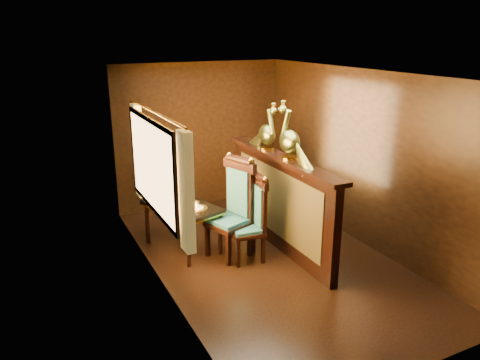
{
  "coord_description": "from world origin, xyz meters",
  "views": [
    {
      "loc": [
        -2.91,
        -4.99,
        3.0
      ],
      "look_at": [
        -0.29,
        0.34,
        1.09
      ],
      "focal_mm": 35.0,
      "sensor_mm": 36.0,
      "label": 1
    }
  ],
  "objects": [
    {
      "name": "peacock_left",
      "position": [
        0.33,
        0.11,
        1.74
      ],
      "size": [
        0.24,
        0.64,
        0.76
      ],
      "primitive_type": null,
      "color": "#194C3B",
      "rests_on": "partition"
    },
    {
      "name": "partition",
      "position": [
        0.32,
        0.3,
        0.71
      ],
      "size": [
        0.26,
        2.7,
        1.36
      ],
      "color": "black",
      "rests_on": "ground"
    },
    {
      "name": "peacock_right",
      "position": [
        0.33,
        0.71,
        1.71
      ],
      "size": [
        0.22,
        0.58,
        0.69
      ],
      "primitive_type": null,
      "color": "#194C3B",
      "rests_on": "partition"
    },
    {
      "name": "ground",
      "position": [
        0.0,
        0.0,
        0.0
      ],
      "size": [
        5.0,
        5.0,
        0.0
      ],
      "primitive_type": "plane",
      "color": "black",
      "rests_on": "ground"
    },
    {
      "name": "chair_right",
      "position": [
        -0.17,
        0.15,
        0.64
      ],
      "size": [
        0.48,
        0.5,
        1.22
      ],
      "rotation": [
        0.0,
        0.0,
        -0.11
      ],
      "color": "black",
      "rests_on": "ground"
    },
    {
      "name": "dining_table",
      "position": [
        -0.94,
        0.87,
        0.6
      ],
      "size": [
        0.98,
        1.28,
        0.87
      ],
      "rotation": [
        0.0,
        0.0,
        0.29
      ],
      "color": "black",
      "rests_on": "ground"
    },
    {
      "name": "chair_left",
      "position": [
        -0.33,
        0.41,
        0.74
      ],
      "size": [
        0.65,
        0.67,
        1.41
      ],
      "rotation": [
        0.0,
        0.0,
        0.33
      ],
      "color": "black",
      "rests_on": "ground"
    },
    {
      "name": "room_shell",
      "position": [
        -0.09,
        0.02,
        1.58
      ],
      "size": [
        3.04,
        5.04,
        2.52
      ],
      "color": "black",
      "rests_on": "ground"
    }
  ]
}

